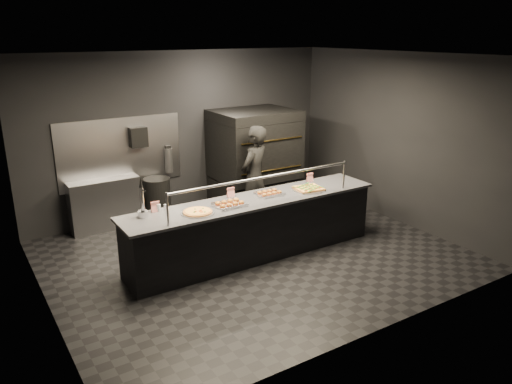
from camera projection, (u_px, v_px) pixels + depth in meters
room at (251, 161)px, 7.31m from camera, size 6.04×6.00×3.00m
service_counter at (254, 228)px, 7.60m from camera, size 4.10×0.78×1.37m
pizza_oven at (254, 159)px, 9.59m from camera, size 1.50×1.23×1.91m
prep_shelf at (105, 204)px, 8.66m from camera, size 1.20×0.35×0.90m
towel_dispenser at (138, 137)px, 8.73m from camera, size 0.30×0.20×0.35m
fire_extinguisher at (169, 160)px, 9.17m from camera, size 0.14×0.14×0.51m
beer_tap at (143, 206)px, 6.70m from camera, size 0.15×0.21×0.56m
round_pizza at (198, 212)px, 6.89m from camera, size 0.47×0.47×0.03m
slider_tray_a at (230, 204)px, 7.18m from camera, size 0.50×0.40×0.07m
slider_tray_b at (270, 193)px, 7.67m from camera, size 0.47×0.41×0.06m
square_pizza at (309, 188)px, 7.91m from camera, size 0.52×0.52×0.05m
condiment_jar at (161, 207)px, 6.98m from camera, size 0.15×0.06×0.10m
tent_cards at (237, 191)px, 7.59m from camera, size 2.84×0.04×0.15m
trash_bin at (158, 200)px, 9.06m from camera, size 0.48×0.48×0.80m
worker at (254, 177)px, 8.65m from camera, size 0.79×0.69×1.80m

